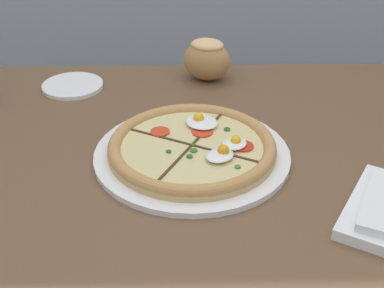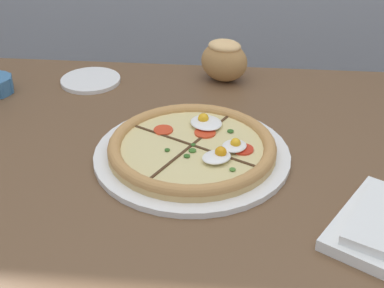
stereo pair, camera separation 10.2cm
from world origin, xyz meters
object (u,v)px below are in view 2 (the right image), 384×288
Objects in this scene: pizza at (193,149)px; side_saucer at (91,80)px; dining_table at (203,192)px; bread_piece_far at (224,60)px.

pizza is 0.43m from side_saucer.
bread_piece_far is (0.02, 0.35, 0.15)m from dining_table.
dining_table is 0.11m from pizza.
pizza is 2.73× the size of bread_piece_far.
dining_table is 10.93× the size of bread_piece_far.
bread_piece_far is at bearing 83.03° from pizza.
bread_piece_far reaches higher than side_saucer.
side_saucer is (-0.33, -0.04, -0.05)m from bread_piece_far.
bread_piece_far is at bearing 7.44° from side_saucer.
bread_piece_far reaches higher than dining_table.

